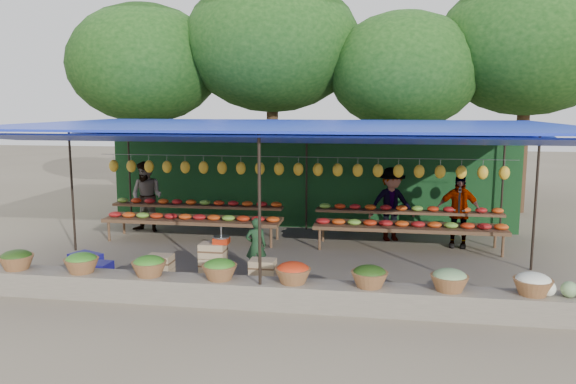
% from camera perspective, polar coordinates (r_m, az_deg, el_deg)
% --- Properties ---
extents(ground, '(60.00, 60.00, 0.00)m').
position_cam_1_polar(ground, '(11.80, 0.08, -6.86)').
color(ground, '#65594A').
rests_on(ground, ground).
extents(stone_curb, '(10.60, 0.55, 0.40)m').
position_cam_1_polar(stone_curb, '(9.16, -2.65, -10.24)').
color(stone_curb, '#665E52').
rests_on(stone_curb, ground).
extents(stall_canopy, '(10.80, 6.60, 2.82)m').
position_cam_1_polar(stall_canopy, '(11.45, 0.14, 6.22)').
color(stall_canopy, black).
rests_on(stall_canopy, ground).
extents(produce_baskets, '(8.98, 0.58, 0.34)m').
position_cam_1_polar(produce_baskets, '(9.07, -3.29, -8.03)').
color(produce_baskets, brown).
rests_on(produce_baskets, stone_curb).
extents(netting_backdrop, '(10.60, 0.06, 2.50)m').
position_cam_1_polar(netting_backdrop, '(14.61, 2.01, 1.19)').
color(netting_backdrop, '#1A4A1E').
rests_on(netting_backdrop, ground).
extents(tree_row, '(16.51, 5.50, 7.12)m').
position_cam_1_polar(tree_row, '(17.42, 4.99, 13.78)').
color(tree_row, '#3E2416').
rests_on(tree_row, ground).
extents(fruit_table_left, '(4.21, 0.95, 0.93)m').
position_cam_1_polar(fruit_table_left, '(13.53, -9.50, -2.31)').
color(fruit_table_left, '#46331C').
rests_on(fruit_table_left, ground).
extents(fruit_table_right, '(4.21, 0.95, 0.93)m').
position_cam_1_polar(fruit_table_right, '(12.86, 12.17, -2.97)').
color(fruit_table_right, '#46331C').
rests_on(fruit_table_right, ground).
extents(crate_counter, '(2.35, 0.35, 0.77)m').
position_cam_1_polar(crate_counter, '(10.19, -7.75, -7.68)').
color(crate_counter, tan).
rests_on(crate_counter, ground).
extents(weighing_scale, '(0.28, 0.28, 0.30)m').
position_cam_1_polar(weighing_scale, '(10.00, -6.79, -4.82)').
color(weighing_scale, red).
rests_on(weighing_scale, crate_counter).
extents(vendor_seated, '(0.46, 0.38, 1.10)m').
position_cam_1_polar(vendor_seated, '(10.69, -3.27, -5.51)').
color(vendor_seated, '#1B3C20').
rests_on(vendor_seated, ground).
extents(customer_left, '(0.98, 0.82, 1.79)m').
position_cam_1_polar(customer_left, '(14.61, -14.14, -0.49)').
color(customer_left, slate).
rests_on(customer_left, ground).
extents(customer_mid, '(1.28, 0.97, 1.75)m').
position_cam_1_polar(customer_mid, '(13.48, 10.47, -1.22)').
color(customer_mid, slate).
rests_on(customer_mid, ground).
extents(customer_right, '(1.03, 0.57, 1.67)m').
position_cam_1_polar(customer_right, '(13.20, 16.92, -1.85)').
color(customer_right, slate).
rests_on(customer_right, ground).
extents(blue_crate_front, '(0.58, 0.44, 0.34)m').
position_cam_1_polar(blue_crate_front, '(11.00, -18.99, -7.61)').
color(blue_crate_front, navy).
rests_on(blue_crate_front, ground).
extents(blue_crate_back, '(0.69, 0.61, 0.34)m').
position_cam_1_polar(blue_crate_back, '(11.65, -19.86, -6.73)').
color(blue_crate_back, navy).
rests_on(blue_crate_back, ground).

